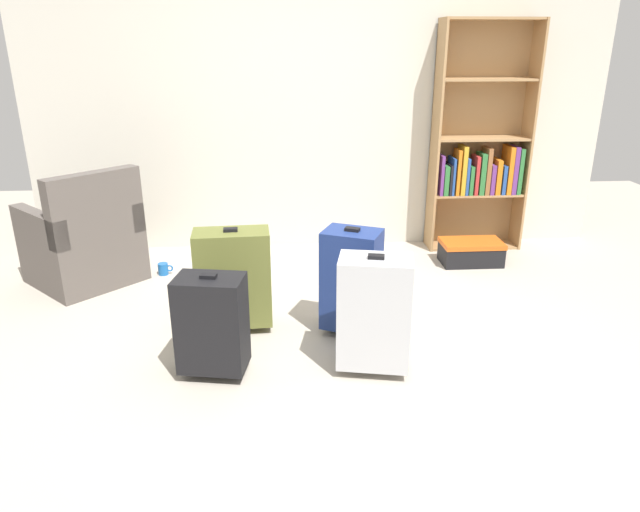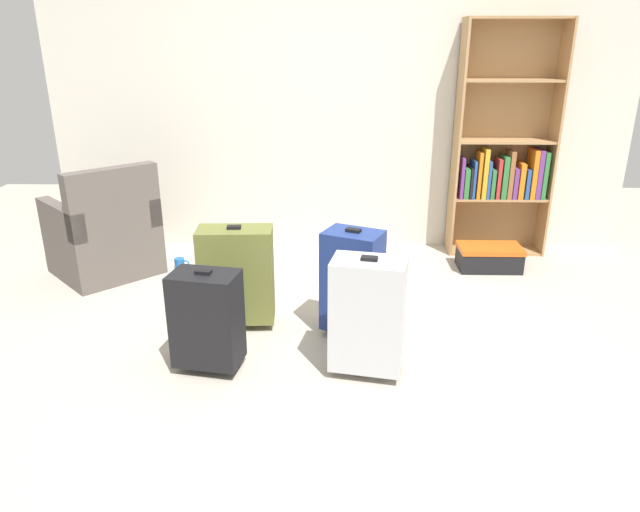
# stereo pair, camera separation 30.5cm
# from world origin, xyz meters

# --- Properties ---
(ground_plane) EXTENTS (8.79, 8.79, 0.00)m
(ground_plane) POSITION_xyz_m (0.00, 0.00, 0.00)
(ground_plane) COLOR #B2A899
(back_wall) EXTENTS (5.03, 0.10, 2.60)m
(back_wall) POSITION_xyz_m (0.00, 2.14, 1.30)
(back_wall) COLOR beige
(back_wall) RESTS_ON ground
(bookshelf) EXTENTS (0.83, 0.27, 1.95)m
(bookshelf) POSITION_xyz_m (1.39, 1.96, 0.88)
(bookshelf) COLOR #A87F51
(bookshelf) RESTS_ON ground
(armchair) EXTENTS (0.99, 0.99, 0.90)m
(armchair) POSITION_xyz_m (-1.86, 1.32, 0.32)
(armchair) COLOR #59514C
(armchair) RESTS_ON ground
(mug) EXTENTS (0.12, 0.08, 0.10)m
(mug) POSITION_xyz_m (-1.31, 1.42, 0.05)
(mug) COLOR #1959A5
(mug) RESTS_ON ground
(storage_box) EXTENTS (0.51, 0.30, 0.20)m
(storage_box) POSITION_xyz_m (1.24, 1.50, 0.10)
(storage_box) COLOR black
(storage_box) RESTS_ON ground
(suitcase_navy_blue) EXTENTS (0.41, 0.37, 0.71)m
(suitcase_navy_blue) POSITION_xyz_m (0.07, 0.34, 0.37)
(suitcase_navy_blue) COLOR navy
(suitcase_navy_blue) RESTS_ON ground
(suitcase_black) EXTENTS (0.40, 0.30, 0.61)m
(suitcase_black) POSITION_xyz_m (-0.75, -0.10, 0.32)
(suitcase_black) COLOR black
(suitcase_black) RESTS_ON ground
(suitcase_silver) EXTENTS (0.44, 0.32, 0.70)m
(suitcase_silver) POSITION_xyz_m (0.14, -0.12, 0.36)
(suitcase_silver) COLOR #B7BABF
(suitcase_silver) RESTS_ON ground
(suitcase_olive) EXTENTS (0.48, 0.27, 0.69)m
(suitcase_olive) POSITION_xyz_m (-0.67, 0.44, 0.36)
(suitcase_olive) COLOR brown
(suitcase_olive) RESTS_ON ground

